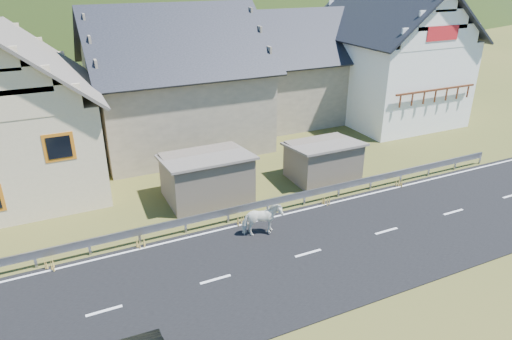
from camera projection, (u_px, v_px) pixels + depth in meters
ground at (308, 254)px, 18.49m from camera, size 160.00×160.00×0.00m
road at (308, 254)px, 18.48m from camera, size 60.00×7.00×0.04m
lane_markings at (308, 253)px, 18.47m from camera, size 60.00×6.60×0.01m
guardrail at (268, 203)px, 21.31m from camera, size 28.10×0.09×0.75m
shed_left at (207, 177)px, 22.64m from camera, size 4.30×3.30×2.40m
shed_right at (323, 161)px, 24.79m from camera, size 3.80×2.90×2.20m
house_cream at (15, 105)px, 22.76m from camera, size 7.80×9.80×8.30m
house_stone_a at (174, 72)px, 28.62m from camera, size 10.80×9.80×8.90m
house_stone_b at (296, 60)px, 34.31m from camera, size 9.80×8.80×8.10m
house_white at (387, 49)px, 33.82m from camera, size 8.80×10.80×9.70m
mountain at (77, 53)px, 177.42m from camera, size 440.00×280.00×260.00m
horse at (262, 220)px, 19.49m from camera, size 0.98×1.78×1.44m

